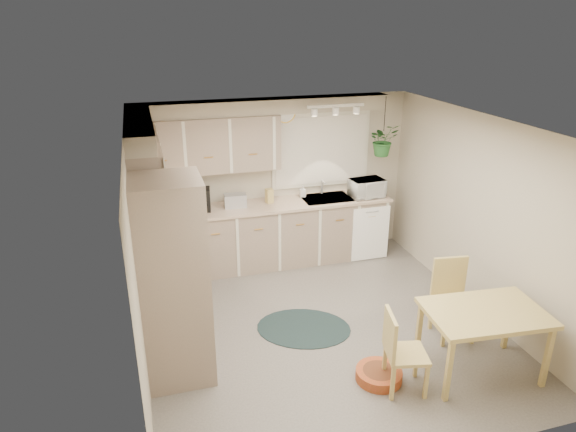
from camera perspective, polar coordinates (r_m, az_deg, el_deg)
The scene contains 35 objects.
floor at distance 6.25m, azimuth 3.73°, elevation -12.15°, with size 4.20×4.20×0.00m, color slate.
ceiling at distance 5.32m, azimuth 4.36°, elevation 9.94°, with size 4.20×4.20×0.00m, color silver.
wall_back at distance 7.56m, azimuth -1.45°, elevation 4.08°, with size 4.00×0.04×2.40m, color #B0A691.
wall_front at distance 4.02m, azimuth 14.61°, elevation -13.46°, with size 4.00×0.04×2.40m, color #B0A691.
wall_left at distance 5.38m, azimuth -16.49°, elevation -4.31°, with size 0.04×4.20×2.40m, color #B0A691.
wall_right at distance 6.60m, azimuth 20.55°, elevation 0.05°, with size 0.04×4.20×2.40m, color #B0A691.
base_cab_left at distance 6.49m, azimuth -13.26°, elevation -6.76°, with size 0.60×1.85×0.90m, color gray.
base_cab_back at distance 7.50m, azimuth -2.28°, elevation -2.18°, with size 3.60×0.60×0.90m, color gray.
counter_left at distance 6.29m, azimuth -13.53°, elevation -2.97°, with size 0.64×1.89×0.04m, color tan.
counter_back at distance 7.32m, azimuth -2.31°, elevation 1.16°, with size 3.64×0.64×0.04m, color tan.
oven_stack at distance 5.11m, azimuth -12.59°, elevation -7.22°, with size 0.65×0.65×2.10m, color gray.
wall_oven_face at distance 5.13m, azimuth -9.01°, elevation -6.82°, with size 0.02×0.56×0.58m, color white.
upper_cab_left at distance 6.10m, azimuth -15.60°, elevation 5.14°, with size 0.35×2.00×0.75m, color gray.
upper_cab_back at distance 7.04m, azimuth -9.08°, elevation 7.80°, with size 2.00×0.35×0.75m, color gray.
soffit_left at distance 5.99m, azimuth -16.30°, elevation 9.48°, with size 0.30×2.00×0.20m, color #B0A691.
soffit_back at distance 7.12m, azimuth -2.80°, elevation 12.08°, with size 3.60×0.30×0.20m, color #B0A691.
cooktop at distance 5.76m, azimuth -13.09°, elevation -5.02°, with size 0.52×0.58×0.02m, color white.
range_hood at distance 5.57m, azimuth -13.68°, elevation -0.84°, with size 0.40×0.60×0.14m, color white.
window_blinds at distance 7.63m, azimuth 3.71°, elevation 7.32°, with size 1.40×0.02×1.00m, color white.
window_frame at distance 7.63m, azimuth 3.69°, elevation 7.34°, with size 1.50×0.02×1.10m, color beige.
sink at distance 7.59m, azimuth 4.28°, elevation 1.70°, with size 0.70×0.48×0.10m, color #B5B8BE.
dishwasher_front at distance 7.72m, azimuth 9.16°, elevation -1.96°, with size 0.58×0.01×0.83m, color white.
track_light_bar at distance 7.00m, azimuth 5.33°, elevation 12.11°, with size 0.80×0.04×0.04m, color white.
wall_clock at distance 7.34m, azimuth -0.30°, elevation 11.44°, with size 0.30×0.30×0.03m, color gold.
dining_table at distance 5.70m, azimuth 20.63°, elevation -12.96°, with size 1.16×0.78×0.73m, color #D5BB6A.
chair_left at distance 5.25m, azimuth 13.06°, elevation -14.49°, with size 0.40×0.40×0.85m, color #D5BB6A.
chair_back at distance 6.14m, azimuth 18.01°, elevation -8.99°, with size 0.43×0.43×0.91m, color #D5BB6A.
braided_rug at distance 6.21m, azimuth 1.75°, elevation -12.33°, with size 1.11×0.83×0.01m, color black.
pet_bed at distance 5.52m, azimuth 10.06°, elevation -16.98°, with size 0.47×0.47×0.11m, color #B63924.
microwave at distance 7.66m, azimuth 8.76°, elevation 3.30°, with size 0.49×0.27×0.33m, color white.
soap_bottle at distance 7.59m, azimuth 1.63°, elevation 2.42°, with size 0.08×0.18×0.08m, color white.
hanging_plant at distance 7.58m, azimuth 10.50°, elevation 7.93°, with size 0.42×0.46×0.36m, color #245C26.
coffee_maker at distance 7.12m, azimuth -9.36°, elevation 1.83°, with size 0.18×0.22×0.32m, color black.
toaster at distance 7.22m, azimuth -5.87°, elevation 1.72°, with size 0.31×0.17×0.19m, color #B5B8BE.
knife_block at distance 7.34m, azimuth -2.09°, elevation 2.26°, with size 0.09×0.09×0.21m, color #D5BB6A.
Camera 1 is at (-1.84, -4.88, 3.46)m, focal length 32.00 mm.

